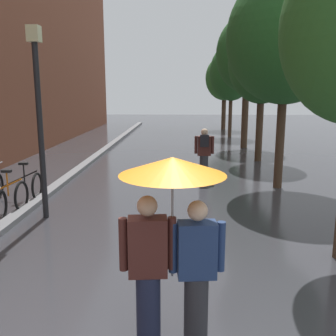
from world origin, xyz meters
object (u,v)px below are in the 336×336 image
at_px(parked_bicycle_4, 17,185).
at_px(street_tree_2, 262,63).
at_px(parked_bicycle_3, 0,195).
at_px(couple_under_umbrella, 172,226).
at_px(street_tree_5, 225,78).
at_px(street_lamp_post, 39,109).
at_px(street_tree_3, 247,54).
at_px(street_tree_4, 232,73).
at_px(street_tree_1, 286,38).
at_px(pedestrian_walking_midground, 204,153).

bearing_deg(parked_bicycle_4, street_tree_2, 38.54).
distance_m(parked_bicycle_3, couple_under_umbrella, 6.19).
distance_m(street_tree_5, couple_under_umbrella, 23.69).
bearing_deg(street_lamp_post, street_tree_5, 73.17).
height_order(street_tree_3, parked_bicycle_4, street_tree_3).
bearing_deg(street_tree_4, parked_bicycle_4, -117.07).
bearing_deg(street_tree_1, street_tree_4, 89.59).
xyz_separation_m(street_tree_1, parked_bicycle_4, (-6.89, -1.52, -3.70)).
relative_size(street_tree_3, street_lamp_post, 1.54).
bearing_deg(couple_under_umbrella, pedestrian_walking_midground, 84.42).
xyz_separation_m(street_tree_1, street_lamp_post, (-5.68, -2.84, -1.73)).
bearing_deg(street_tree_5, street_tree_3, -89.44).
relative_size(parked_bicycle_4, street_lamp_post, 0.28).
distance_m(street_tree_2, street_tree_4, 7.96).
height_order(street_tree_5, pedestrian_walking_midground, street_tree_5).
distance_m(street_tree_2, parked_bicycle_4, 9.70).
xyz_separation_m(street_tree_4, parked_bicycle_3, (-6.98, -14.53, -3.36)).
height_order(street_tree_3, parked_bicycle_3, street_tree_3).
xyz_separation_m(street_tree_4, parked_bicycle_4, (-6.97, -13.64, -3.36)).
height_order(street_tree_3, couple_under_umbrella, street_tree_3).
distance_m(street_tree_4, street_lamp_post, 16.10).
bearing_deg(parked_bicycle_3, street_tree_1, 19.22).
height_order(street_tree_1, couple_under_umbrella, street_tree_1).
distance_m(parked_bicycle_4, street_lamp_post, 2.66).
bearing_deg(street_tree_1, parked_bicycle_4, -167.56).
relative_size(street_tree_4, pedestrian_walking_midground, 3.36).
xyz_separation_m(street_tree_4, street_tree_5, (0.07, 4.33, -0.18)).
relative_size(street_tree_2, street_lamp_post, 1.32).
relative_size(street_tree_5, parked_bicycle_4, 4.65).
xyz_separation_m(couple_under_umbrella, street_lamp_post, (-2.87, 4.11, 0.98)).
height_order(street_tree_1, parked_bicycle_4, street_tree_1).
bearing_deg(street_tree_1, parked_bicycle_3, -160.78).
xyz_separation_m(street_tree_2, street_tree_4, (-0.16, 7.96, 0.02)).
bearing_deg(parked_bicycle_3, street_tree_5, 69.50).
height_order(parked_bicycle_4, couple_under_umbrella, couple_under_umbrella).
height_order(street_tree_1, pedestrian_walking_midground, street_tree_1).
bearing_deg(pedestrian_walking_midground, street_lamp_post, -135.44).
height_order(street_tree_3, pedestrian_walking_midground, street_tree_3).
xyz_separation_m(street_tree_5, pedestrian_walking_midground, (-2.22, -15.73, -2.69)).
height_order(parked_bicycle_4, pedestrian_walking_midground, pedestrian_walking_midground).
xyz_separation_m(street_tree_1, pedestrian_walking_midground, (-2.06, 0.72, -3.22)).
bearing_deg(street_tree_2, street_tree_1, -93.34).
bearing_deg(street_tree_1, street_tree_3, 88.23).
relative_size(street_tree_3, couple_under_umbrella, 2.96).
bearing_deg(street_tree_1, street_tree_5, 89.47).
bearing_deg(street_lamp_post, street_tree_4, 68.91).
bearing_deg(parked_bicycle_4, street_lamp_post, -47.75).
height_order(street_tree_1, street_lamp_post, street_tree_1).
bearing_deg(street_tree_5, street_lamp_post, -106.83).
bearing_deg(street_tree_2, parked_bicycle_4, -141.46).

